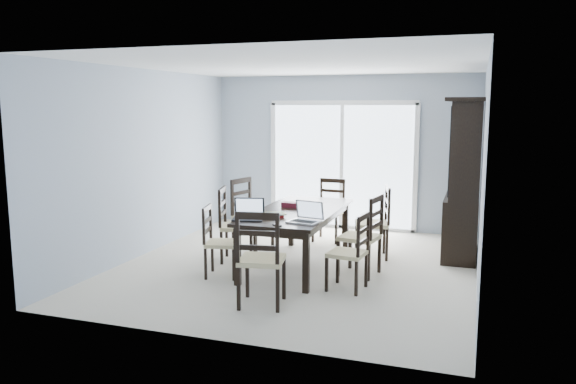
% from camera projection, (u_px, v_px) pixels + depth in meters
% --- Properties ---
extents(floor, '(5.00, 5.00, 0.00)m').
position_uv_depth(floor, '(298.00, 266.00, 7.42)').
color(floor, beige).
rests_on(floor, ground).
extents(ceiling, '(5.00, 5.00, 0.00)m').
position_uv_depth(ceiling, '(298.00, 65.00, 7.02)').
color(ceiling, white).
rests_on(ceiling, back_wall).
extents(back_wall, '(4.50, 0.02, 2.60)m').
position_uv_depth(back_wall, '(342.00, 153.00, 9.56)').
color(back_wall, '#9CA9BA').
rests_on(back_wall, floor).
extents(wall_left, '(0.02, 5.00, 2.60)m').
position_uv_depth(wall_left, '(146.00, 162.00, 7.93)').
color(wall_left, '#9CA9BA').
rests_on(wall_left, floor).
extents(wall_right, '(0.02, 5.00, 2.60)m').
position_uv_depth(wall_right, '(482.00, 175.00, 6.50)').
color(wall_right, '#9CA9BA').
rests_on(wall_right, floor).
extents(balcony, '(4.50, 2.00, 0.10)m').
position_uv_depth(balcony, '(353.00, 219.00, 10.70)').
color(balcony, gray).
rests_on(balcony, ground).
extents(railing, '(4.50, 0.06, 1.10)m').
position_uv_depth(railing, '(364.00, 181.00, 11.54)').
color(railing, '#99999E').
rests_on(railing, balcony).
extents(dining_table, '(1.00, 2.20, 0.75)m').
position_uv_depth(dining_table, '(298.00, 216.00, 7.31)').
color(dining_table, black).
rests_on(dining_table, floor).
extents(china_hutch, '(0.50, 1.38, 2.20)m').
position_uv_depth(china_hutch, '(464.00, 180.00, 7.78)').
color(china_hutch, black).
rests_on(china_hutch, floor).
extents(sliding_door, '(2.52, 0.05, 2.18)m').
position_uv_depth(sliding_door, '(342.00, 165.00, 9.57)').
color(sliding_door, silver).
rests_on(sliding_door, floor).
extents(chair_left_near, '(0.47, 0.46, 1.02)m').
position_uv_depth(chair_left_near, '(215.00, 233.00, 6.90)').
color(chair_left_near, black).
rests_on(chair_left_near, floor).
extents(chair_left_mid, '(0.55, 0.54, 1.16)m').
position_uv_depth(chair_left_mid, '(231.00, 216.00, 7.58)').
color(chair_left_mid, black).
rests_on(chair_left_mid, floor).
extents(chair_left_far, '(0.57, 0.56, 1.20)m').
position_uv_depth(chair_left_far, '(247.00, 206.00, 8.21)').
color(chair_left_far, black).
rests_on(chair_left_far, floor).
extents(chair_right_near, '(0.45, 0.44, 1.04)m').
position_uv_depth(chair_right_near, '(355.00, 244.00, 6.35)').
color(chair_right_near, black).
rests_on(chair_right_near, floor).
extents(chair_right_mid, '(0.52, 0.51, 1.17)m').
position_uv_depth(chair_right_mid, '(367.00, 227.00, 6.89)').
color(chair_right_mid, black).
rests_on(chair_right_mid, floor).
extents(chair_right_far, '(0.54, 0.53, 1.16)m').
position_uv_depth(chair_right_far, '(379.00, 214.00, 7.75)').
color(chair_right_far, black).
rests_on(chair_right_far, floor).
extents(chair_end_near, '(0.53, 0.54, 1.20)m').
position_uv_depth(chair_end_near, '(260.00, 249.00, 5.77)').
color(chair_end_near, black).
rests_on(chair_end_near, floor).
extents(chair_end_far, '(0.44, 0.45, 1.11)m').
position_uv_depth(chair_end_far, '(330.00, 203.00, 8.80)').
color(chair_end_far, black).
rests_on(chair_end_far, floor).
extents(laptop_dark, '(0.42, 0.34, 0.25)m').
position_uv_depth(laptop_dark, '(248.00, 215.00, 6.66)').
color(laptop_dark, black).
rests_on(laptop_dark, dining_table).
extents(laptop_silver, '(0.40, 0.31, 0.24)m').
position_uv_depth(laptop_silver, '(304.00, 218.00, 6.50)').
color(laptop_silver, silver).
rests_on(laptop_silver, dining_table).
extents(book_stack, '(0.34, 0.32, 0.04)m').
position_uv_depth(book_stack, '(274.00, 215.00, 6.85)').
color(book_stack, maroon).
rests_on(book_stack, dining_table).
extents(cell_phone, '(0.13, 0.11, 0.01)m').
position_uv_depth(cell_phone, '(277.00, 225.00, 6.34)').
color(cell_phone, black).
rests_on(cell_phone, dining_table).
extents(game_box, '(0.27, 0.14, 0.07)m').
position_uv_depth(game_box, '(292.00, 205.00, 7.49)').
color(game_box, '#4C0F1B').
rests_on(game_box, dining_table).
extents(hot_tub, '(1.92, 1.75, 0.92)m').
position_uv_depth(hot_tub, '(320.00, 191.00, 10.82)').
color(hot_tub, brown).
rests_on(hot_tub, balcony).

